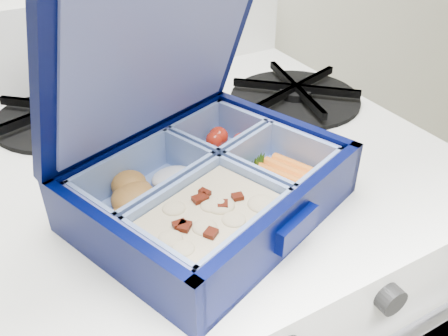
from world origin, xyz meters
TOP-DOWN VIEW (x-y plane):
  - bento_box at (0.18, 1.57)m, footprint 0.30×0.27m
  - burner_grate at (0.41, 1.73)m, footprint 0.24×0.24m
  - burner_grate_rear at (0.10, 1.84)m, footprint 0.23×0.23m
  - fork at (0.23, 1.71)m, footprint 0.11×0.19m

SIDE VIEW (x-z plane):
  - fork at x=0.23m, z-range 0.85..0.85m
  - burner_grate_rear at x=0.10m, z-range 0.85..0.87m
  - burner_grate at x=0.41m, z-range 0.85..0.87m
  - bento_box at x=0.18m, z-range 0.85..0.91m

